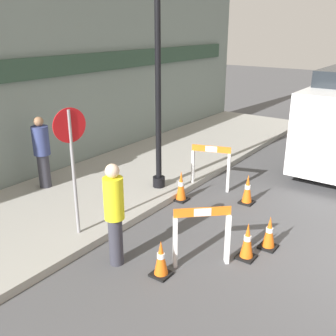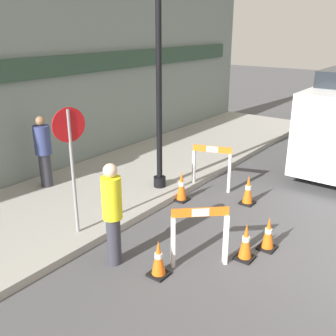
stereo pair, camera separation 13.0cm
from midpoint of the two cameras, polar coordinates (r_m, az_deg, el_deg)
name	(u,v)px [view 1 (the left image)]	position (r m, az deg, el deg)	size (l,w,h in m)	color
sidewalk_slab	(114,183)	(9.82, -8.28, -2.20)	(18.00, 3.45, 0.15)	#9E9B93
storefront_facade	(56,68)	(10.50, -16.36, 13.79)	(18.00, 0.22, 5.50)	gray
streetlamp_post	(158,38)	(8.63, -1.97, 18.38)	(0.44, 0.44, 5.23)	black
stop_sign	(72,152)	(6.95, -14.30, 2.26)	(0.59, 0.16, 2.33)	gray
barricade_0	(211,166)	(9.39, 5.81, 0.30)	(0.43, 0.92, 1.10)	white
barricade_1	(202,234)	(6.48, 4.34, -9.49)	(0.73, 0.77, 1.04)	white
traffic_cone_0	(247,241)	(6.85, 10.90, -10.42)	(0.30, 0.30, 0.67)	black
traffic_cone_1	(161,259)	(6.33, -1.64, -13.05)	(0.30, 0.30, 0.63)	black
traffic_cone_2	(181,186)	(8.84, 1.48, -2.68)	(0.30, 0.30, 0.71)	black
traffic_cone_3	(247,190)	(8.86, 11.05, -3.09)	(0.30, 0.30, 0.68)	black
traffic_cone_4	(269,233)	(7.24, 13.98, -9.13)	(0.30, 0.30, 0.62)	black
person_worker	(114,211)	(6.36, -8.39, -6.25)	(0.33, 0.33, 1.76)	#33333D
person_pedestrian	(42,150)	(9.50, -18.21, 2.44)	(0.42, 0.42, 1.68)	#33333D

